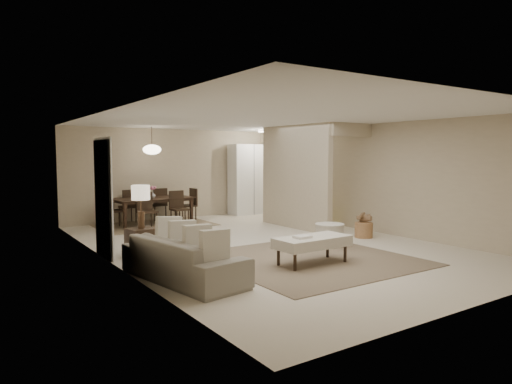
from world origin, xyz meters
TOP-DOWN VIEW (x-y plane):
  - floor at (0.00, 0.00)m, footprint 9.00×9.00m
  - ceiling at (0.00, 0.00)m, footprint 9.00×9.00m
  - back_wall at (0.00, 4.50)m, footprint 6.00×0.00m
  - left_wall at (-3.00, 0.00)m, footprint 0.00×9.00m
  - right_wall at (3.00, 0.00)m, footprint 0.00×9.00m
  - partition at (1.80, 1.25)m, footprint 0.15×2.50m
  - doorway at (-2.97, 0.60)m, footprint 0.04×0.90m
  - pantry_cabinet at (2.35, 4.15)m, footprint 1.20×0.55m
  - flush_light at (2.30, 3.20)m, footprint 0.44×0.44m
  - living_rug at (-0.10, -1.55)m, footprint 3.20×3.20m
  - sofa at (-2.45, -1.55)m, footprint 2.21×1.16m
  - ottoman_bench at (-0.30, -1.85)m, footprint 1.29×0.62m
  - side_table at (-2.40, 0.30)m, footprint 0.50×0.50m
  - table_lamp at (-2.40, 0.30)m, footprint 0.32×0.32m
  - round_pouf at (0.96, -0.90)m, footprint 0.56×0.56m
  - wicker_basket at (2.22, -0.61)m, footprint 0.51×0.51m
  - dining_rug at (-0.88, 3.70)m, footprint 2.80×2.10m
  - dining_table at (-0.88, 3.70)m, footprint 2.01×1.17m
  - dining_chairs at (-0.88, 3.70)m, footprint 2.39×1.76m
  - vase at (-0.88, 3.70)m, footprint 0.15×0.15m
  - yellow_mat at (2.47, 1.20)m, footprint 0.93×0.68m
  - pendant_light at (-0.88, 3.70)m, footprint 0.46×0.46m

SIDE VIEW (x-z plane):
  - floor at x=0.00m, z-range 0.00..0.00m
  - living_rug at x=-0.10m, z-range 0.00..0.01m
  - dining_rug at x=-0.88m, z-range 0.00..0.01m
  - yellow_mat at x=2.47m, z-range 0.00..0.01m
  - wicker_basket at x=2.22m, z-range 0.00..0.33m
  - round_pouf at x=0.96m, z-range 0.00..0.44m
  - side_table at x=-2.40m, z-range 0.00..0.50m
  - sofa at x=-2.45m, z-range 0.00..0.61m
  - dining_table at x=-0.88m, z-range 0.00..0.69m
  - ottoman_bench at x=-0.30m, z-range 0.14..0.59m
  - dining_chairs at x=-0.88m, z-range 0.00..0.89m
  - vase at x=-0.88m, z-range 0.69..0.84m
  - doorway at x=-2.97m, z-range 0.00..2.04m
  - pantry_cabinet at x=2.35m, z-range 0.00..2.10m
  - table_lamp at x=-2.40m, z-range 0.68..1.44m
  - back_wall at x=0.00m, z-range -1.75..4.25m
  - left_wall at x=-3.00m, z-range -3.25..5.75m
  - right_wall at x=3.00m, z-range -3.25..5.75m
  - partition at x=1.80m, z-range 0.00..2.50m
  - pendant_light at x=-0.88m, z-range 1.57..2.27m
  - flush_light at x=2.30m, z-range 2.44..2.48m
  - ceiling at x=0.00m, z-range 2.50..2.50m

